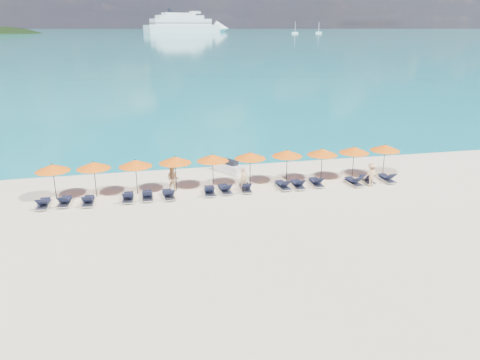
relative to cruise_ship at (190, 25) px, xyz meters
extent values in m
plane|color=beige|center=(-64.87, -580.29, -8.47)|extent=(1400.00, 1400.00, 0.00)
cube|color=#1FA9B2|center=(-64.87, 79.71, -8.46)|extent=(1600.00, 1300.00, 0.01)
ellipsoid|color=black|center=(-214.87, -20.29, -43.47)|extent=(162.00, 126.00, 85.50)
cube|color=white|center=(-9.45, -4.31, -4.04)|extent=(95.94, 56.52, 8.85)
cone|color=white|center=(43.70, 19.94, -4.04)|extent=(25.80, 25.80, 19.48)
cube|color=white|center=(-11.06, -5.05, 3.93)|extent=(77.12, 46.02, 7.08)
cube|color=white|center=(-12.67, -5.78, 9.24)|extent=(60.44, 37.14, 4.43)
cube|color=white|center=(-14.28, -6.52, 12.78)|extent=(41.62, 26.64, 3.10)
cube|color=black|center=(-11.06, -5.05, 2.60)|extent=(78.08, 46.59, 0.80)
cube|color=black|center=(-11.06, -5.05, 5.70)|extent=(76.16, 45.46, 0.80)
cylinder|color=black|center=(-25.40, -11.59, 16.32)|extent=(3.90, 3.90, 4.87)
cube|color=white|center=(102.72, -96.05, -7.57)|extent=(6.70, 2.23, 1.79)
cylinder|color=white|center=(102.72, -96.05, -1.76)|extent=(0.40, 0.40, 11.17)
cube|color=white|center=(134.22, -85.21, -7.56)|extent=(6.79, 2.26, 1.81)
cylinder|color=white|center=(134.22, -85.21, -1.67)|extent=(0.41, 0.41, 11.32)
cube|color=white|center=(-64.47, -571.80, -8.16)|extent=(2.09, 2.59, 0.57)
cube|color=black|center=(-64.36, -571.98, -7.75)|extent=(0.98, 1.15, 0.36)
cylinder|color=black|center=(-64.79, -571.28, -7.59)|extent=(0.51, 0.35, 0.06)
imported|color=tan|center=(-64.34, -575.95, -7.69)|extent=(0.67, 0.58, 1.55)
imported|color=tan|center=(-68.75, -575.12, -7.65)|extent=(0.89, 0.67, 1.63)
imported|color=tan|center=(-55.97, -576.87, -7.66)|extent=(1.04, 0.49, 1.60)
cylinder|color=black|center=(-75.82, -575.01, -7.37)|extent=(0.05, 0.05, 2.20)
cone|color=#EE5D0B|center=(-75.82, -575.01, -6.45)|extent=(2.10, 2.10, 0.42)
sphere|color=black|center=(-75.82, -575.01, -6.23)|extent=(0.08, 0.08, 0.08)
cylinder|color=black|center=(-73.47, -575.01, -7.37)|extent=(0.05, 0.05, 2.20)
cone|color=#EE5D0B|center=(-73.47, -575.01, -6.45)|extent=(2.10, 2.10, 0.42)
sphere|color=black|center=(-73.47, -575.01, -6.23)|extent=(0.08, 0.08, 0.08)
cylinder|color=black|center=(-70.98, -575.10, -7.37)|extent=(0.05, 0.05, 2.20)
cone|color=#EE5D0B|center=(-70.98, -575.10, -6.45)|extent=(2.10, 2.10, 0.42)
sphere|color=black|center=(-70.98, -575.10, -6.23)|extent=(0.08, 0.08, 0.08)
cylinder|color=black|center=(-68.53, -574.87, -7.37)|extent=(0.05, 0.05, 2.20)
cone|color=#EE5D0B|center=(-68.53, -574.87, -6.45)|extent=(2.10, 2.10, 0.42)
sphere|color=black|center=(-68.53, -574.87, -6.23)|extent=(0.08, 0.08, 0.08)
cylinder|color=black|center=(-66.14, -574.89, -7.37)|extent=(0.05, 0.05, 2.20)
cone|color=#EE5D0B|center=(-66.14, -574.89, -6.45)|extent=(2.10, 2.10, 0.42)
sphere|color=black|center=(-66.14, -574.89, -6.23)|extent=(0.08, 0.08, 0.08)
cylinder|color=black|center=(-63.66, -574.89, -7.37)|extent=(0.05, 0.05, 2.20)
cone|color=#EE5D0B|center=(-63.66, -574.89, -6.45)|extent=(2.10, 2.10, 0.42)
sphere|color=black|center=(-63.66, -574.89, -6.23)|extent=(0.08, 0.08, 0.08)
cylinder|color=black|center=(-61.13, -574.88, -7.37)|extent=(0.05, 0.05, 2.20)
cone|color=#EE5D0B|center=(-61.13, -574.88, -6.45)|extent=(2.10, 2.10, 0.42)
sphere|color=black|center=(-61.13, -574.88, -6.23)|extent=(0.08, 0.08, 0.08)
cylinder|color=black|center=(-58.74, -575.08, -7.37)|extent=(0.05, 0.05, 2.20)
cone|color=#EE5D0B|center=(-58.74, -575.08, -6.45)|extent=(2.10, 2.10, 0.42)
sphere|color=black|center=(-58.74, -575.08, -6.23)|extent=(0.08, 0.08, 0.08)
cylinder|color=black|center=(-56.41, -575.04, -7.37)|extent=(0.05, 0.05, 2.20)
cone|color=#EE5D0B|center=(-56.41, -575.04, -6.45)|extent=(2.10, 2.10, 0.42)
sphere|color=black|center=(-56.41, -575.04, -6.23)|extent=(0.08, 0.08, 0.08)
cylinder|color=black|center=(-54.05, -574.94, -7.37)|extent=(0.05, 0.05, 2.20)
cone|color=#EE5D0B|center=(-54.05, -574.94, -6.45)|extent=(2.10, 2.10, 0.42)
sphere|color=black|center=(-54.05, -574.94, -6.23)|extent=(0.08, 0.08, 0.08)
cube|color=silver|center=(-76.36, -576.18, -8.33)|extent=(0.65, 1.71, 0.06)
cube|color=black|center=(-76.36, -575.93, -8.17)|extent=(0.57, 1.11, 0.04)
cube|color=black|center=(-76.37, -576.73, -7.92)|extent=(0.56, 0.55, 0.43)
cube|color=silver|center=(-75.19, -576.06, -8.33)|extent=(0.74, 1.74, 0.06)
cube|color=black|center=(-75.17, -575.81, -8.17)|extent=(0.63, 1.14, 0.04)
cube|color=black|center=(-75.22, -576.60, -7.92)|extent=(0.59, 0.57, 0.43)
cube|color=silver|center=(-73.85, -576.27, -8.33)|extent=(0.66, 1.72, 0.06)
cube|color=black|center=(-73.84, -576.02, -8.17)|extent=(0.58, 1.11, 0.04)
cube|color=black|center=(-73.86, -576.82, -7.92)|extent=(0.56, 0.55, 0.43)
cube|color=silver|center=(-71.55, -576.18, -8.33)|extent=(0.70, 1.73, 0.06)
cube|color=black|center=(-71.54, -575.93, -8.17)|extent=(0.60, 1.13, 0.04)
cube|color=black|center=(-71.58, -576.73, -7.92)|extent=(0.58, 0.56, 0.43)
cube|color=silver|center=(-70.40, -576.13, -8.33)|extent=(0.63, 1.70, 0.06)
cube|color=black|center=(-70.40, -575.88, -8.17)|extent=(0.56, 1.10, 0.04)
cube|color=black|center=(-70.41, -576.68, -7.92)|extent=(0.55, 0.54, 0.43)
cube|color=silver|center=(-69.12, -576.22, -8.33)|extent=(0.76, 1.75, 0.06)
cube|color=black|center=(-69.15, -575.97, -8.17)|extent=(0.64, 1.14, 0.04)
cube|color=black|center=(-69.08, -576.77, -7.92)|extent=(0.59, 0.58, 0.43)
cube|color=silver|center=(-66.58, -576.11, -8.33)|extent=(0.76, 1.75, 0.06)
cube|color=black|center=(-66.56, -575.86, -8.17)|extent=(0.64, 1.14, 0.04)
cube|color=black|center=(-66.63, -576.66, -7.92)|extent=(0.59, 0.58, 0.43)
cube|color=silver|center=(-65.56, -575.99, -8.33)|extent=(0.72, 1.73, 0.06)
cube|color=black|center=(-65.57, -575.74, -8.17)|extent=(0.61, 1.13, 0.04)
cube|color=black|center=(-65.53, -576.54, -7.92)|extent=(0.58, 0.57, 0.43)
cube|color=silver|center=(-64.23, -576.00, -8.33)|extent=(0.72, 1.73, 0.06)
cube|color=black|center=(-64.22, -575.75, -8.17)|extent=(0.62, 1.13, 0.04)
cube|color=black|center=(-64.27, -576.55, -7.92)|extent=(0.58, 0.57, 0.43)
cube|color=silver|center=(-61.76, -576.05, -8.33)|extent=(0.72, 1.73, 0.06)
cube|color=black|center=(-61.77, -575.80, -8.17)|extent=(0.62, 1.13, 0.04)
cube|color=black|center=(-61.72, -576.60, -7.92)|extent=(0.58, 0.57, 0.43)
cube|color=silver|center=(-60.74, -576.10, -8.33)|extent=(0.70, 1.73, 0.06)
cube|color=black|center=(-60.73, -575.85, -8.17)|extent=(0.60, 1.13, 0.04)
cube|color=black|center=(-60.77, -576.65, -7.92)|extent=(0.58, 0.56, 0.43)
cube|color=silver|center=(-59.43, -575.97, -8.33)|extent=(0.69, 1.73, 0.06)
cube|color=black|center=(-59.42, -575.72, -8.17)|extent=(0.60, 1.12, 0.04)
cube|color=black|center=(-59.45, -576.52, -7.92)|extent=(0.57, 0.56, 0.43)
cube|color=silver|center=(-56.95, -576.36, -8.33)|extent=(0.77, 1.75, 0.06)
cube|color=black|center=(-56.98, -576.11, -8.17)|extent=(0.65, 1.15, 0.04)
cube|color=black|center=(-56.90, -576.90, -7.92)|extent=(0.60, 0.59, 0.43)
cube|color=silver|center=(-55.84, -576.09, -8.33)|extent=(0.75, 1.74, 0.06)
cube|color=black|center=(-55.82, -575.84, -8.17)|extent=(0.64, 1.14, 0.04)
cube|color=black|center=(-55.89, -576.64, -7.92)|extent=(0.59, 0.58, 0.43)
cube|color=silver|center=(-54.45, -576.19, -8.33)|extent=(0.63, 1.70, 0.06)
cube|color=black|center=(-54.45, -575.94, -8.17)|extent=(0.55, 1.10, 0.04)
cube|color=black|center=(-54.44, -576.74, -7.92)|extent=(0.55, 0.54, 0.43)
camera|label=1|loc=(-70.64, -603.41, 1.69)|focal=35.00mm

